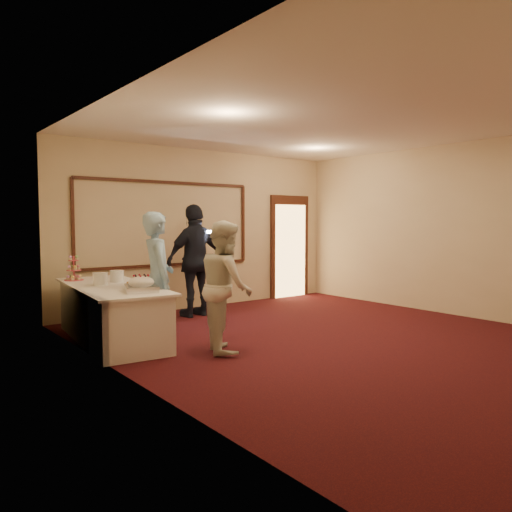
{
  "coord_description": "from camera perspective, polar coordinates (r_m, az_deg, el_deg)",
  "views": [
    {
      "loc": [
        -5.08,
        -4.7,
        1.65
      ],
      "look_at": [
        -0.74,
        0.92,
        1.15
      ],
      "focal_mm": 35.0,
      "sensor_mm": 36.0,
      "label": 1
    }
  ],
  "objects": [
    {
      "name": "cupcake_stand",
      "position": [
        7.87,
        -20.1,
        -1.59
      ],
      "size": [
        0.27,
        0.27,
        0.4
      ],
      "color": "#D0465B",
      "rests_on": "buffet_table"
    },
    {
      "name": "camera_flash",
      "position": [
        8.58,
        -5.38,
        2.77
      ],
      "size": [
        0.07,
        0.05,
        0.05
      ],
      "primitive_type": "cube",
      "rotation": [
        0.0,
        0.0,
        0.11
      ],
      "color": "white",
      "rests_on": "guest"
    },
    {
      "name": "man",
      "position": [
        6.74,
        -11.17,
        -2.56
      ],
      "size": [
        0.57,
        0.73,
        1.77
      ],
      "primitive_type": "imported",
      "rotation": [
        0.0,
        0.0,
        1.32
      ],
      "color": "#86B0D4",
      "rests_on": "floor"
    },
    {
      "name": "room_walls",
      "position": [
        6.93,
        9.61,
        7.08
      ],
      "size": [
        6.04,
        7.04,
        3.02
      ],
      "color": "beige",
      "rests_on": "floor"
    },
    {
      "name": "doorway",
      "position": [
        10.91,
        3.87,
        1.02
      ],
      "size": [
        1.05,
        0.07,
        2.2
      ],
      "color": "black",
      "rests_on": "floor"
    },
    {
      "name": "guest",
      "position": [
        8.67,
        -6.9,
        -0.51
      ],
      "size": [
        1.17,
        0.55,
        1.94
      ],
      "primitive_type": "imported",
      "rotation": [
        0.0,
        0.0,
        3.21
      ],
      "color": "black",
      "rests_on": "floor"
    },
    {
      "name": "buffet_table",
      "position": [
        7.19,
        -16.17,
        -6.25
      ],
      "size": [
        1.26,
        2.66,
        0.77
      ],
      "color": "white",
      "rests_on": "floor"
    },
    {
      "name": "pavlova_tray",
      "position": [
        6.42,
        -12.97,
        -3.19
      ],
      "size": [
        0.52,
        0.61,
        0.2
      ],
      "color": "silver",
      "rests_on": "buffet_table"
    },
    {
      "name": "floor",
      "position": [
        7.11,
        9.42,
        -9.44
      ],
      "size": [
        7.0,
        7.0,
        0.0
      ],
      "primitive_type": "plane",
      "color": "black",
      "rests_on": "ground"
    },
    {
      "name": "plate_stack_a",
      "position": [
        7.18,
        -17.38,
        -2.5
      ],
      "size": [
        0.21,
        0.21,
        0.17
      ],
      "color": "white",
      "rests_on": "buffet_table"
    },
    {
      "name": "woman",
      "position": [
        6.33,
        -3.47,
        -3.44
      ],
      "size": [
        0.9,
        0.99,
        1.66
      ],
      "primitive_type": "imported",
      "rotation": [
        0.0,
        0.0,
        1.15
      ],
      "color": "silver",
      "rests_on": "floor"
    },
    {
      "name": "wall_molding",
      "position": [
        9.22,
        -10.06,
        3.65
      ],
      "size": [
        3.45,
        0.04,
        1.55
      ],
      "color": "black",
      "rests_on": "room_walls"
    },
    {
      "name": "tart",
      "position": [
        6.93,
        -13.54,
        -3.15
      ],
      "size": [
        0.29,
        0.29,
        0.06
      ],
      "color": "white",
      "rests_on": "buffet_table"
    },
    {
      "name": "plate_stack_b",
      "position": [
        7.48,
        -15.6,
        -2.23
      ],
      "size": [
        0.2,
        0.2,
        0.17
      ],
      "color": "white",
      "rests_on": "buffet_table"
    }
  ]
}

